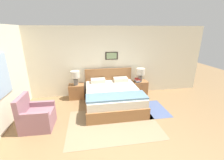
{
  "coord_description": "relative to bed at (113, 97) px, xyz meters",
  "views": [
    {
      "loc": [
        -0.63,
        -2.58,
        2.45
      ],
      "look_at": [
        0.07,
        1.65,
        1.01
      ],
      "focal_mm": 24.0,
      "sensor_mm": 36.0,
      "label": 1
    }
  ],
  "objects": [
    {
      "name": "ground_plane",
      "position": [
        -0.15,
        -1.93,
        -0.32
      ],
      "size": [
        16.0,
        16.0,
        0.0
      ],
      "primitive_type": "plane",
      "color": "olive"
    },
    {
      "name": "wall_back",
      "position": [
        -0.14,
        1.09,
        0.98
      ],
      "size": [
        7.95,
        0.09,
        2.6
      ],
      "color": "beige",
      "rests_on": "ground_plane"
    },
    {
      "name": "wall_left",
      "position": [
        -2.95,
        -0.45,
        0.98
      ],
      "size": [
        0.08,
        5.4,
        2.6
      ],
      "color": "beige",
      "rests_on": "ground_plane"
    },
    {
      "name": "area_rug_main",
      "position": [
        -0.17,
        -1.05,
        -0.32
      ],
      "size": [
        2.44,
        1.69,
        0.01
      ],
      "color": "#897556",
      "rests_on": "ground_plane"
    },
    {
      "name": "area_rug_bedside",
      "position": [
        1.18,
        -0.46,
        -0.32
      ],
      "size": [
        0.94,
        1.14,
        0.01
      ],
      "color": "#47567F",
      "rests_on": "ground_plane"
    },
    {
      "name": "bed",
      "position": [
        0.0,
        0.0,
        0.0
      ],
      "size": [
        1.79,
        2.04,
        1.06
      ],
      "color": "#936038",
      "rests_on": "ground_plane"
    },
    {
      "name": "armchair",
      "position": [
        -2.17,
        -0.86,
        -0.02
      ],
      "size": [
        0.78,
        0.73,
        0.91
      ],
      "rotation": [
        0.0,
        0.0,
        -1.6
      ],
      "color": "#8E606B",
      "rests_on": "ground_plane"
    },
    {
      "name": "nightstand_near_window",
      "position": [
        -1.23,
        0.81,
        -0.05
      ],
      "size": [
        0.55,
        0.44,
        0.54
      ],
      "color": "#936038",
      "rests_on": "ground_plane"
    },
    {
      "name": "nightstand_by_door",
      "position": [
        1.23,
        0.81,
        -0.05
      ],
      "size": [
        0.55,
        0.44,
        0.54
      ],
      "color": "#936038",
      "rests_on": "ground_plane"
    },
    {
      "name": "table_lamp_near_window",
      "position": [
        -1.24,
        0.78,
        0.57
      ],
      "size": [
        0.32,
        0.32,
        0.52
      ],
      "color": "slate",
      "rests_on": "nightstand_near_window"
    },
    {
      "name": "table_lamp_by_door",
      "position": [
        1.22,
        0.78,
        0.57
      ],
      "size": [
        0.32,
        0.32,
        0.52
      ],
      "color": "slate",
      "rests_on": "nightstand_by_door"
    },
    {
      "name": "book_thick_bottom",
      "position": [
        1.11,
        0.76,
        0.24
      ],
      "size": [
        0.19,
        0.22,
        0.04
      ],
      "rotation": [
        0.0,
        0.0,
        0.02
      ],
      "color": "#335693",
      "rests_on": "nightstand_by_door"
    },
    {
      "name": "book_hardcover_middle",
      "position": [
        1.11,
        0.76,
        0.28
      ],
      "size": [
        0.21,
        0.3,
        0.04
      ],
      "rotation": [
        0.0,
        0.0,
        -0.18
      ],
      "color": "silver",
      "rests_on": "book_thick_bottom"
    },
    {
      "name": "book_novel_upper",
      "position": [
        1.11,
        0.76,
        0.32
      ],
      "size": [
        0.18,
        0.25,
        0.04
      ],
      "rotation": [
        0.0,
        0.0,
        0.05
      ],
      "color": "#B7332D",
      "rests_on": "book_hardcover_middle"
    }
  ]
}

